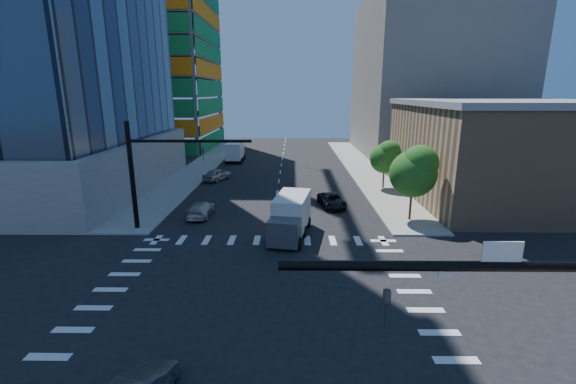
{
  "coord_description": "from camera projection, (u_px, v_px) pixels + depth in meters",
  "views": [
    {
      "loc": [
        1.81,
        -19.52,
        11.34
      ],
      "look_at": [
        1.48,
        8.0,
        4.22
      ],
      "focal_mm": 24.0,
      "sensor_mm": 36.0,
      "label": 1
    }
  ],
  "objects": [
    {
      "name": "bg_building_ne",
      "position": [
        429.0,
        78.0,
        71.17
      ],
      "size": [
        24.0,
        30.0,
        28.0
      ],
      "primitive_type": "cube",
      "color": "slate",
      "rests_on": "ground"
    },
    {
      "name": "sidewalk_nw",
      "position": [
        202.0,
        166.0,
        60.6
      ],
      "size": [
        5.0,
        60.0,
        0.15
      ],
      "primitive_type": "cube",
      "color": "gray",
      "rests_on": "ground"
    },
    {
      "name": "car_sb_mid",
      "position": [
        217.0,
        174.0,
        51.11
      ],
      "size": [
        3.68,
        5.06,
        1.6
      ],
      "primitive_type": "imported",
      "rotation": [
        0.0,
        0.0,
        2.71
      ],
      "color": "#A3A4AB",
      "rests_on": "ground"
    },
    {
      "name": "sidewalk_ne",
      "position": [
        361.0,
        167.0,
        60.31
      ],
      "size": [
        5.0,
        60.0,
        0.15
      ],
      "primitive_type": "cube",
      "color": "gray",
      "rests_on": "ground"
    },
    {
      "name": "box_truck_near",
      "position": [
        290.0,
        220.0,
        30.8
      ],
      "size": [
        3.69,
        6.57,
        3.25
      ],
      "rotation": [
        0.0,
        0.0,
        -0.18
      ],
      "color": "black",
      "rests_on": "ground"
    },
    {
      "name": "tree_north",
      "position": [
        386.0,
        157.0,
        45.68
      ],
      "size": [
        3.54,
        3.52,
        5.78
      ],
      "color": "#382316",
      "rests_on": "sidewalk_ne"
    },
    {
      "name": "road_markings",
      "position": [
        260.0,
        299.0,
        21.75
      ],
      "size": [
        20.0,
        20.0,
        0.01
      ],
      "primitive_type": "cube",
      "color": "silver",
      "rests_on": "ground"
    },
    {
      "name": "signal_mast_nw",
      "position": [
        149.0,
        166.0,
        31.63
      ],
      "size": [
        10.2,
        0.4,
        9.0
      ],
      "color": "black",
      "rests_on": "sidewalk_nw"
    },
    {
      "name": "commercial_building",
      "position": [
        508.0,
        150.0,
        41.43
      ],
      "size": [
        20.5,
        22.5,
        10.6
      ],
      "color": "#9C7B5B",
      "rests_on": "ground"
    },
    {
      "name": "box_truck_far",
      "position": [
        236.0,
        153.0,
        65.38
      ],
      "size": [
        2.7,
        6.29,
        3.29
      ],
      "rotation": [
        0.0,
        0.0,
        3.15
      ],
      "color": "black",
      "rests_on": "ground"
    },
    {
      "name": "car_nb_far",
      "position": [
        332.0,
        200.0,
        39.3
      ],
      "size": [
        2.95,
        5.09,
        1.33
      ],
      "primitive_type": "imported",
      "rotation": [
        0.0,
        0.0,
        0.16
      ],
      "color": "black",
      "rests_on": "ground"
    },
    {
      "name": "tree_south",
      "position": [
        415.0,
        171.0,
        33.89
      ],
      "size": [
        4.16,
        4.16,
        6.82
      ],
      "color": "#382316",
      "rests_on": "sidewalk_ne"
    },
    {
      "name": "ground",
      "position": [
        260.0,
        299.0,
        21.75
      ],
      "size": [
        160.0,
        160.0,
        0.0
      ],
      "primitive_type": "plane",
      "color": "black",
      "rests_on": "ground"
    },
    {
      "name": "car_sb_near",
      "position": [
        201.0,
        209.0,
        36.31
      ],
      "size": [
        1.99,
        4.78,
        1.38
      ],
      "primitive_type": "imported",
      "rotation": [
        0.0,
        0.0,
        3.13
      ],
      "color": "#B6B6B6",
      "rests_on": "ground"
    },
    {
      "name": "construction_building",
      "position": [
        145.0,
        23.0,
        75.86
      ],
      "size": [
        25.16,
        34.5,
        70.6
      ],
      "color": "slate",
      "rests_on": "ground"
    }
  ]
}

